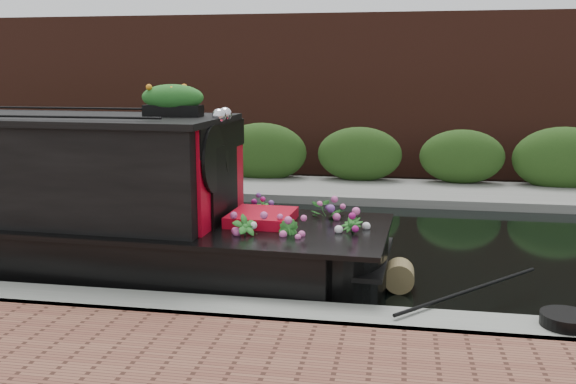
# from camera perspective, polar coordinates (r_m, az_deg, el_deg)

# --- Properties ---
(ground) EXTENTS (80.00, 80.00, 0.00)m
(ground) POSITION_cam_1_polar(r_m,az_deg,el_deg) (10.25, -8.74, -4.23)
(ground) COLOR black
(ground) RESTS_ON ground
(near_bank_coping) EXTENTS (40.00, 0.60, 0.50)m
(near_bank_coping) POSITION_cam_1_polar(r_m,az_deg,el_deg) (7.36, -17.19, -10.72)
(near_bank_coping) COLOR gray
(near_bank_coping) RESTS_ON ground
(far_bank_path) EXTENTS (40.00, 2.40, 0.34)m
(far_bank_path) POSITION_cam_1_polar(r_m,az_deg,el_deg) (14.18, -3.27, 0.10)
(far_bank_path) COLOR slate
(far_bank_path) RESTS_ON ground
(far_hedge) EXTENTS (40.00, 1.10, 2.80)m
(far_hedge) POSITION_cam_1_polar(r_m,az_deg,el_deg) (15.04, -2.47, 0.73)
(far_hedge) COLOR #254517
(far_hedge) RESTS_ON ground
(far_brick_wall) EXTENTS (40.00, 1.00, 8.00)m
(far_brick_wall) POSITION_cam_1_polar(r_m,az_deg,el_deg) (17.07, -0.93, 1.95)
(far_brick_wall) COLOR #492218
(far_brick_wall) RESTS_ON ground
(rope_fender) EXTENTS (0.36, 0.38, 0.36)m
(rope_fender) POSITION_cam_1_polar(r_m,az_deg,el_deg) (7.97, 9.87, -7.34)
(rope_fender) COLOR brown
(rope_fender) RESTS_ON ground
(coiled_mooring_rope) EXTENTS (0.48, 0.48, 0.12)m
(coiled_mooring_rope) POSITION_cam_1_polar(r_m,az_deg,el_deg) (6.74, 23.50, -10.38)
(coiled_mooring_rope) COLOR black
(coiled_mooring_rope) RESTS_ON near_bank_coping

